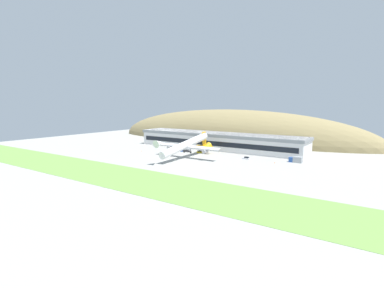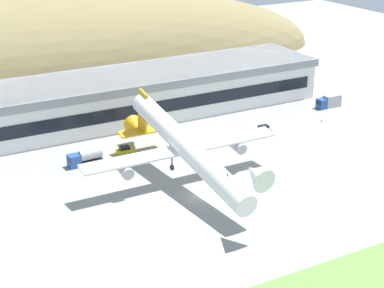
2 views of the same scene
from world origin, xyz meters
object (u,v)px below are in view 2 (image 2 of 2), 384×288
Objects in this scene: terminal_building at (93,99)px; box_truck at (85,158)px; service_car_0 at (125,150)px; cargo_airplane at (185,147)px; fuel_truck at (329,102)px; traffic_cone_0 at (322,120)px; service_car_1 at (263,129)px.

box_truck is at bearing -114.95° from terminal_building.
terminal_building is 21.88m from service_car_0.
cargo_airplane is 21.57m from service_car_0.
fuel_truck is 11.79m from traffic_cone_0.
service_car_0 is at bearing -177.47° from fuel_truck.
service_car_0 is at bearing 173.68° from service_car_1.
service_car_0 is 0.92× the size of service_car_1.
box_truck reaches higher than service_car_1.
box_truck is at bearing 176.93° from traffic_cone_0.
service_car_1 is 7.59× the size of traffic_cone_0.
box_truck is (-10.71, -23.02, -4.74)m from terminal_building.
service_car_1 is 43.66m from box_truck.
cargo_airplane is (3.05, -41.14, 1.33)m from terminal_building.
traffic_cone_0 is (46.55, 14.89, -7.30)m from cargo_airplane.
terminal_building is at bearing 87.52° from service_car_0.
terminal_building is 25.83m from box_truck.
cargo_airplane is 11.74× the size of service_car_1.
box_truck is at bearing 177.58° from service_car_1.
service_car_1 is at bearing -6.32° from service_car_0.
terminal_building is 17.75× the size of fuel_truck.
traffic_cone_0 is at bearing -5.80° from service_car_0.
fuel_truck is 69.25m from box_truck.
service_car_1 is 0.64× the size of fuel_truck.
service_car_0 is at bearing 101.22° from cargo_airplane.
terminal_building is 16.13× the size of box_truck.
service_car_0 is 10.02m from box_truck.
fuel_truck is at bearing 41.42° from traffic_cone_0.
terminal_building reaches higher than service_car_1.
service_car_1 is at bearing 175.23° from traffic_cone_0.
fuel_truck reaches higher than service_car_0.
box_truck is at bearing -169.03° from service_car_0.
fuel_truck is at bearing -17.58° from terminal_building.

